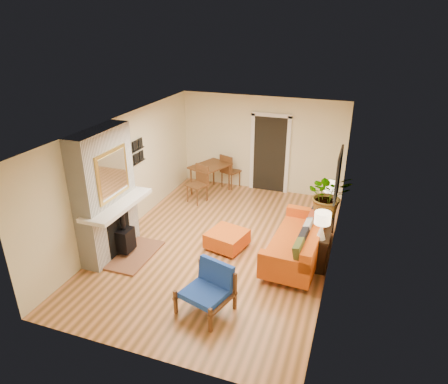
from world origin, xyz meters
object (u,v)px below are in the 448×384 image
(ottoman, at_px, (227,239))
(houseplant, at_px, (328,195))
(sofa, at_px, (302,242))
(lamp_far, at_px, (331,191))
(dining_table, at_px, (212,171))
(blue_chair, at_px, (209,286))
(console_table, at_px, (324,226))
(lamp_near, at_px, (322,222))

(ottoman, relative_size, houseplant, 0.93)
(sofa, height_order, houseplant, houseplant)
(lamp_far, bearing_deg, dining_table, 158.26)
(sofa, bearing_deg, lamp_far, 72.35)
(blue_chair, bearing_deg, lamp_far, 63.67)
(console_table, height_order, lamp_far, lamp_far)
(dining_table, distance_m, lamp_far, 3.49)
(blue_chair, bearing_deg, dining_table, 110.44)
(console_table, bearing_deg, lamp_far, 90.00)
(sofa, relative_size, dining_table, 1.24)
(blue_chair, bearing_deg, console_table, 57.16)
(sofa, distance_m, console_table, 0.61)
(sofa, bearing_deg, blue_chair, -120.97)
(ottoman, xyz_separation_m, console_table, (1.91, 0.54, 0.36))
(sofa, height_order, lamp_near, lamp_near)
(console_table, bearing_deg, ottoman, -164.20)
(houseplant, bearing_deg, blue_chair, -120.69)
(lamp_far, bearing_deg, blue_chair, -116.33)
(console_table, bearing_deg, dining_table, 147.89)
(ottoman, bearing_deg, houseplant, 21.16)
(dining_table, height_order, console_table, dining_table)
(ottoman, relative_size, blue_chair, 0.93)
(ottoman, bearing_deg, console_table, 15.80)
(sofa, bearing_deg, dining_table, 139.09)
(ottoman, relative_size, console_table, 0.48)
(lamp_far, bearing_deg, houseplant, -91.06)
(sofa, xyz_separation_m, console_table, (0.38, 0.44, 0.19))
(ottoman, height_order, houseplant, houseplant)
(blue_chair, relative_size, lamp_near, 1.76)
(blue_chair, xyz_separation_m, dining_table, (-1.65, 4.44, 0.20))
(dining_table, relative_size, lamp_near, 3.40)
(lamp_near, relative_size, houseplant, 0.57)
(console_table, distance_m, lamp_far, 0.88)
(ottoman, xyz_separation_m, houseplant, (1.90, 0.73, 0.98))
(lamp_far, bearing_deg, lamp_near, -90.00)
(dining_table, distance_m, console_table, 3.80)
(sofa, xyz_separation_m, blue_chair, (-1.19, -1.98, 0.05))
(ottoman, distance_m, dining_table, 2.91)
(ottoman, distance_m, blue_chair, 1.93)
(ottoman, height_order, lamp_far, lamp_far)
(lamp_near, xyz_separation_m, lamp_far, (0.00, 1.51, 0.00))
(houseplant, bearing_deg, ottoman, -158.84)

